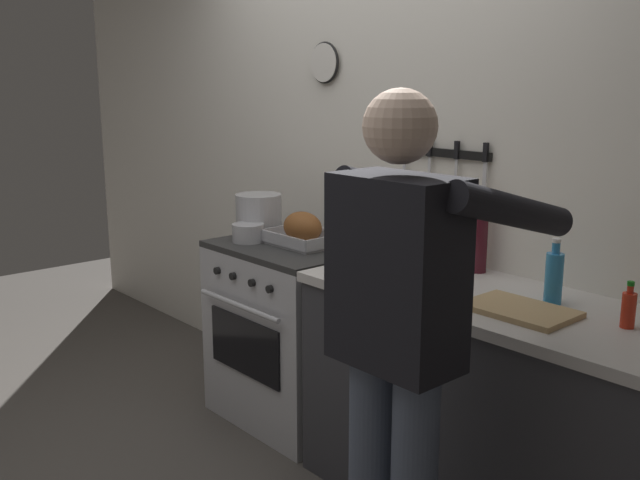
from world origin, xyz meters
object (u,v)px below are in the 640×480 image
(saucepan, at_px, (248,233))
(bottle_hot_sauce, at_px, (628,309))
(person_cook, at_px, (400,332))
(bottle_wine_red, at_px, (479,241))
(bottle_dish_soap, at_px, (554,277))
(roasting_pan, at_px, (303,231))
(stove, at_px, (296,331))
(bottle_cooking_oil, at_px, (441,247))
(stock_pot, at_px, (259,215))
(cutting_board, at_px, (520,310))

(saucepan, height_order, bottle_hot_sauce, bottle_hot_sauce)
(person_cook, xyz_separation_m, saucepan, (-1.48, 0.52, -0.01))
(bottle_wine_red, height_order, bottle_dish_soap, bottle_wine_red)
(roasting_pan, height_order, bottle_dish_soap, bottle_dish_soap)
(stove, bearing_deg, bottle_cooking_oil, 9.33)
(stock_pot, relative_size, cutting_board, 0.66)
(stove, distance_m, bottle_cooking_oil, 0.98)
(bottle_cooking_oil, xyz_separation_m, bottle_hot_sauce, (0.84, -0.10, -0.04))
(cutting_board, bearing_deg, roasting_pan, 174.93)
(stock_pot, relative_size, bottle_dish_soap, 1.00)
(stock_pot, distance_m, bottle_dish_soap, 1.63)
(person_cook, distance_m, bottle_cooking_oil, 0.93)
(person_cook, distance_m, stock_pot, 1.70)
(stove, bearing_deg, bottle_wine_red, 14.96)
(person_cook, height_order, bottle_cooking_oil, person_cook)
(person_cook, bearing_deg, cutting_board, -1.90)
(cutting_board, xyz_separation_m, bottle_hot_sauce, (0.31, 0.13, 0.05))
(saucepan, bearing_deg, bottle_hot_sauce, 5.38)
(roasting_pan, bearing_deg, bottle_cooking_oil, 8.16)
(cutting_board, bearing_deg, bottle_wine_red, 141.53)
(person_cook, bearing_deg, stove, 65.28)
(stove, xyz_separation_m, bottle_dish_soap, (1.35, 0.09, 0.55))
(roasting_pan, bearing_deg, bottle_wine_red, 14.18)
(person_cook, relative_size, bottle_dish_soap, 6.98)
(roasting_pan, height_order, bottle_hot_sauce, roasting_pan)
(roasting_pan, distance_m, bottle_cooking_oil, 0.77)
(stock_pot, bearing_deg, person_cook, -22.52)
(bottle_cooking_oil, relative_size, bottle_dish_soap, 1.08)
(stove, distance_m, bottle_dish_soap, 1.46)
(bottle_wine_red, distance_m, bottle_hot_sauce, 0.77)
(person_cook, xyz_separation_m, bottle_hot_sauce, (0.36, 0.69, 0.01))
(saucepan, distance_m, bottle_dish_soap, 1.56)
(bottle_cooking_oil, bearing_deg, roasting_pan, -171.84)
(bottle_wine_red, height_order, bottle_hot_sauce, bottle_wine_red)
(stove, xyz_separation_m, cutting_board, (1.33, -0.09, 0.46))
(bottle_wine_red, bearing_deg, stove, -165.04)
(stove, bearing_deg, bottle_hot_sauce, 1.27)
(person_cook, distance_m, bottle_hot_sauce, 0.78)
(stove, height_order, bottle_dish_soap, bottle_dish_soap)
(cutting_board, bearing_deg, bottle_dish_soap, 84.65)
(stove, relative_size, bottle_cooking_oil, 3.51)
(roasting_pan, height_order, cutting_board, roasting_pan)
(roasting_pan, bearing_deg, cutting_board, -5.07)
(bottle_cooking_oil, relative_size, bottle_hot_sauce, 1.66)
(roasting_pan, distance_m, bottle_wine_red, 0.90)
(bottle_cooking_oil, bearing_deg, stove, -170.67)
(bottle_wine_red, xyz_separation_m, bottle_dish_soap, (0.44, -0.16, -0.03))
(bottle_hot_sauce, bearing_deg, saucepan, -174.62)
(stove, bearing_deg, cutting_board, -4.02)
(stock_pot, xyz_separation_m, bottle_hot_sauce, (1.93, 0.04, -0.04))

